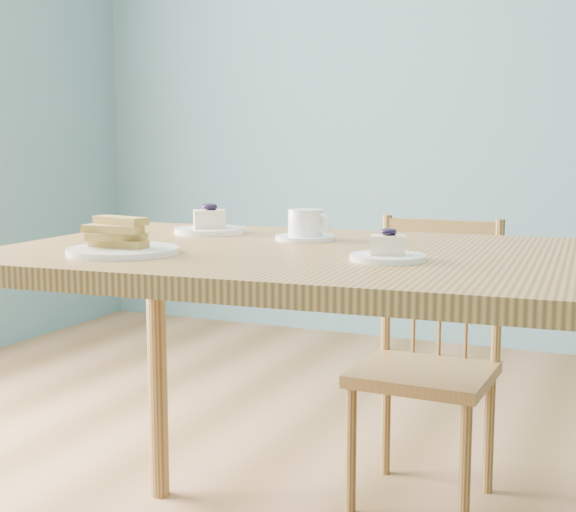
{
  "coord_description": "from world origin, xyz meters",
  "views": [
    {
      "loc": [
        0.46,
        -1.6,
        1.01
      ],
      "look_at": [
        -0.26,
        0.02,
        0.77
      ],
      "focal_mm": 50.0,
      "sensor_mm": 36.0,
      "label": 1
    }
  ],
  "objects": [
    {
      "name": "dining_chair",
      "position": [
        -0.07,
        0.6,
        0.42
      ],
      "size": [
        0.38,
        0.37,
        0.81
      ],
      "rotation": [
        0.0,
        0.0,
        -0.03
      ],
      "color": "#A37A3D",
      "rests_on": "ground"
    },
    {
      "name": "biscotti_plate",
      "position": [
        -0.5,
        -0.25,
        0.82
      ],
      "size": [
        0.23,
        0.23,
        0.07
      ],
      "rotation": [
        0.0,
        0.0,
        0.05
      ],
      "color": "white",
      "rests_on": "dining_table"
    },
    {
      "name": "cheesecake_plate_far",
      "position": [
        -0.54,
        0.17,
        0.82
      ],
      "size": [
        0.18,
        0.18,
        0.08
      ],
      "rotation": [
        0.0,
        0.0,
        0.57
      ],
      "color": "white",
      "rests_on": "dining_table"
    },
    {
      "name": "cheesecake_plate_near",
      "position": [
        0.02,
        -0.13,
        0.82
      ],
      "size": [
        0.15,
        0.15,
        0.06
      ],
      "rotation": [
        0.0,
        0.0,
        0.27
      ],
      "color": "white",
      "rests_on": "dining_table"
    },
    {
      "name": "dining_table",
      "position": [
        -0.09,
        -0.03,
        0.72
      ],
      "size": [
        1.54,
        0.93,
        0.8
      ],
      "rotation": [
        0.0,
        0.0,
        0.05
      ],
      "color": "#A37A3D",
      "rests_on": "ground"
    },
    {
      "name": "coffee_cup",
      "position": [
        -0.26,
        0.13,
        0.83
      ],
      "size": [
        0.14,
        0.14,
        0.07
      ],
      "rotation": [
        0.0,
        0.0,
        -0.09
      ],
      "color": "white",
      "rests_on": "dining_table"
    }
  ]
}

